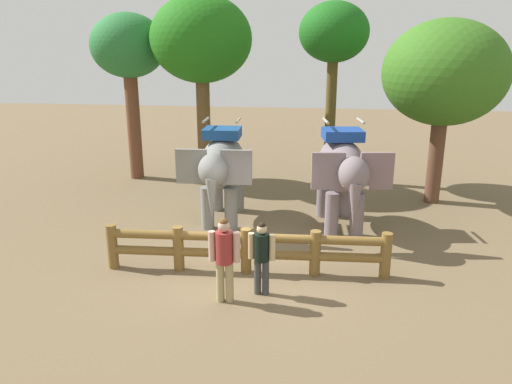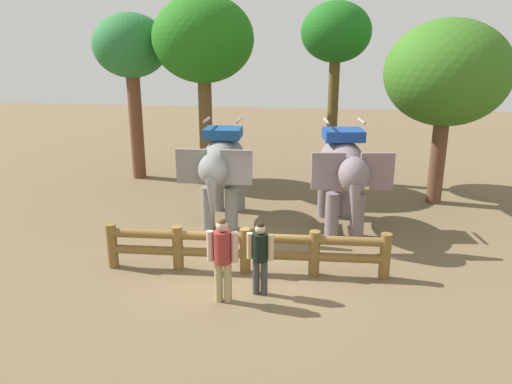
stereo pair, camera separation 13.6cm
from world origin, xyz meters
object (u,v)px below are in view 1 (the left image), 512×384
object	(u,v)px
elephant_near_left	(222,166)
tourist_woman_in_black	(262,253)
elephant_center	(342,170)
tourist_man_in_blue	(224,254)
tree_deep_back	(128,50)
log_fence	(246,248)
tree_far_left	(334,37)
tree_back_center	(201,41)
tree_far_right	(445,74)

from	to	relation	value
elephant_near_left	tourist_woman_in_black	world-z (taller)	elephant_near_left
elephant_center	tourist_man_in_blue	world-z (taller)	elephant_center
tourist_woman_in_black	tourist_man_in_blue	xyz separation A→B (m)	(-0.69, -0.40, 0.11)
tourist_man_in_blue	tree_deep_back	world-z (taller)	tree_deep_back
log_fence	tourist_man_in_blue	distance (m)	1.43
log_fence	tree_far_left	size ratio (longest dim) A/B	1.00
elephant_center	tree_far_left	size ratio (longest dim) A/B	0.56
elephant_near_left	elephant_center	world-z (taller)	elephant_center
elephant_near_left	tree_far_left	xyz separation A→B (m)	(3.06, 4.94, 3.55)
tree_back_center	tree_deep_back	distance (m)	2.83
tourist_woman_in_black	tree_back_center	xyz separation A→B (m)	(-3.11, 8.18, 4.15)
log_fence	tree_far_right	bearing A→B (deg)	48.70
log_fence	tree_back_center	bearing A→B (deg)	110.09
log_fence	tree_back_center	size ratio (longest dim) A/B	0.97
elephant_near_left	tourist_man_in_blue	size ratio (longest dim) A/B	1.95
elephant_center	tree_far_right	size ratio (longest dim) A/B	0.63
elephant_center	tree_back_center	distance (m)	7.19
tourist_woman_in_black	tree_far_right	size ratio (longest dim) A/B	0.27
log_fence	tourist_woman_in_black	distance (m)	1.10
tree_far_left	tree_far_right	distance (m)	4.16
tree_back_center	tree_far_left	bearing A→B (deg)	11.49
tree_far_right	tree_deep_back	distance (m)	10.82
tree_deep_back	tourist_woman_in_black	bearing A→B (deg)	-55.39
elephant_near_left	tree_back_center	distance (m)	5.46
tourist_man_in_blue	tree_back_center	distance (m)	9.79
log_fence	tourist_man_in_blue	size ratio (longest dim) A/B	3.62
elephant_center	tourist_woman_in_black	size ratio (longest dim) A/B	2.28
elephant_near_left	tourist_woman_in_black	bearing A→B (deg)	-68.32
log_fence	tree_far_left	xyz separation A→B (m)	(1.88, 8.15, 4.61)
elephant_near_left	tree_far_left	distance (m)	6.81
tourist_man_in_blue	tree_far_right	bearing A→B (deg)	53.27
tourist_woman_in_black	tree_far_right	xyz separation A→B (m)	(4.77, 6.92, 3.18)
elephant_center	tourist_woman_in_black	bearing A→B (deg)	-112.96
tree_back_center	tree_deep_back	bearing A→B (deg)	172.37
log_fence	tree_deep_back	xyz separation A→B (m)	(-5.43, 7.60, 4.15)
tourist_man_in_blue	tree_back_center	bearing A→B (deg)	105.77
tree_back_center	tree_far_right	world-z (taller)	tree_back_center
tree_back_center	tree_deep_back	world-z (taller)	tree_back_center
tourist_woman_in_black	tree_back_center	world-z (taller)	tree_back_center
elephant_near_left	tourist_man_in_blue	world-z (taller)	elephant_near_left
log_fence	tree_far_left	bearing A→B (deg)	77.01
tourist_man_in_blue	elephant_center	bearing A→B (deg)	61.61
elephant_center	tourist_woman_in_black	distance (m)	4.46
elephant_near_left	elephant_center	size ratio (longest dim) A/B	0.96
elephant_near_left	tree_deep_back	size ratio (longest dim) A/B	0.57
tourist_woman_in_black	tourist_man_in_blue	world-z (taller)	tourist_man_in_blue
tree_far_left	log_fence	bearing A→B (deg)	-102.99
elephant_near_left	tree_back_center	xyz separation A→B (m)	(-1.46, 4.02, 3.39)
tree_far_right	elephant_center	bearing A→B (deg)	-136.79
log_fence	tree_back_center	world-z (taller)	tree_back_center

